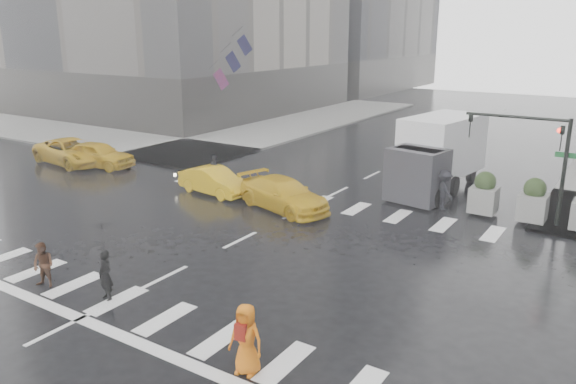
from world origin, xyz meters
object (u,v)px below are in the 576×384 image
Objects in this scene: taxi_mid at (214,181)px; pedestrian_brown at (43,265)px; pedestrian_orange at (246,339)px; traffic_signal_pole at (540,148)px; box_truck at (436,153)px; taxi_front at (98,155)px.

pedestrian_brown is at bearing -160.25° from taxi_mid.
traffic_signal_pole is at bearing 68.39° from pedestrian_orange.
pedestrian_orange is at bearing -75.92° from box_truck.
traffic_signal_pole is 5.97m from box_truck.
traffic_signal_pole is 1.00× the size of taxi_front.
box_truck is (18.20, 5.87, 1.18)m from taxi_front.
taxi_mid is (-13.94, -3.65, -2.56)m from traffic_signal_pole.
pedestrian_orange is 0.39× the size of taxi_front.
traffic_signal_pole is at bearing -19.78° from box_truck.
pedestrian_brown is 0.32× the size of taxi_front.
traffic_signal_pole reaches higher than taxi_front.
traffic_signal_pole reaches higher than pedestrian_orange.
pedestrian_orange is 17.72m from box_truck.
box_truck is (8.83, 6.46, 1.28)m from taxi_mid.
box_truck is at bearing -45.87° from taxi_mid.
traffic_signal_pole reaches higher than taxi_mid.
pedestrian_brown is 0.21× the size of box_truck.
box_truck reaches higher than pedestrian_orange.
taxi_front is (-23.31, -3.06, -2.45)m from traffic_signal_pole.
taxi_mid is at bearing -103.50° from taxi_front.
taxi_mid is at bearing 124.82° from pedestrian_orange.
taxi_front is at bearing 141.15° from pedestrian_orange.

